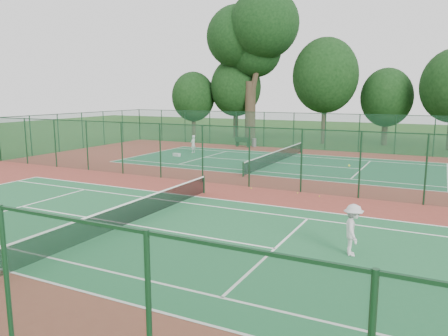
{
  "coord_description": "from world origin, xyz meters",
  "views": [
    {
      "loc": [
        11.3,
        -22.77,
        5.4
      ],
      "look_at": [
        1.5,
        -3.18,
        1.6
      ],
      "focal_mm": 35.0,
      "sensor_mm": 36.0,
      "label": 1
    }
  ],
  "objects": [
    {
      "name": "red_pad",
      "position": [
        0.0,
        0.0,
        0.01
      ],
      "size": [
        40.0,
        36.0,
        0.01
      ],
      "primitive_type": "cube",
      "color": "maroon",
      "rests_on": "ground"
    },
    {
      "name": "evergreen_row",
      "position": [
        0.5,
        24.25,
        0.0
      ],
      "size": [
        39.0,
        5.0,
        12.0
      ],
      "primitive_type": null,
      "color": "black",
      "rests_on": "ground"
    },
    {
      "name": "bench",
      "position": [
        -6.48,
        16.88,
        0.53
      ],
      "size": [
        1.69,
        0.75,
        1.01
      ],
      "rotation": [
        0.0,
        0.0,
        -0.17
      ],
      "color": "black",
      "rests_on": "red_pad"
    },
    {
      "name": "player_far",
      "position": [
        -8.68,
        10.97,
        0.82
      ],
      "size": [
        0.42,
        0.6,
        1.59
      ],
      "primitive_type": "imported",
      "rotation": [
        0.0,
        0.0,
        -1.64
      ],
      "color": "silver",
      "rests_on": "court_far"
    },
    {
      "name": "fence_north",
      "position": [
        0.0,
        18.0,
        1.76
      ],
      "size": [
        40.0,
        0.09,
        3.5
      ],
      "color": "#194C32",
      "rests_on": "ground"
    },
    {
      "name": "kit_bag",
      "position": [
        -8.81,
        8.41,
        0.15
      ],
      "size": [
        0.77,
        0.47,
        0.27
      ],
      "primitive_type": "cube",
      "rotation": [
        0.0,
        0.0,
        -0.28
      ],
      "color": "silver",
      "rests_on": "red_pad"
    },
    {
      "name": "big_tree",
      "position": [
        -8.32,
        23.62,
        11.69
      ],
      "size": [
        10.75,
        7.87,
        16.51
      ],
      "color": "#3B2D20",
      "rests_on": "ground"
    },
    {
      "name": "court_near",
      "position": [
        0.0,
        -9.0,
        0.01
      ],
      "size": [
        23.77,
        10.97,
        0.01
      ],
      "primitive_type": "cube",
      "color": "#1E6137",
      "rests_on": "red_pad"
    },
    {
      "name": "tennis_net_far",
      "position": [
        0.0,
        9.0,
        0.54
      ],
      "size": [
        0.1,
        12.9,
        0.97
      ],
      "color": "#153B1C",
      "rests_on": "ground"
    },
    {
      "name": "player_near",
      "position": [
        8.9,
        -8.39,
        0.89
      ],
      "size": [
        0.94,
        1.26,
        1.74
      ],
      "primitive_type": "imported",
      "rotation": [
        0.0,
        0.0,
        1.86
      ],
      "color": "silver",
      "rests_on": "court_near"
    },
    {
      "name": "stray_ball_a",
      "position": [
        5.83,
        -0.65,
        0.04
      ],
      "size": [
        0.06,
        0.06,
        0.06
      ],
      "primitive_type": "sphere",
      "color": "#CADD33",
      "rests_on": "red_pad"
    },
    {
      "name": "ground",
      "position": [
        0.0,
        0.0,
        0.0
      ],
      "size": [
        120.0,
        120.0,
        0.0
      ],
      "primitive_type": "plane",
      "color": "#244B17",
      "rests_on": "ground"
    },
    {
      "name": "tennis_net_near",
      "position": [
        0.0,
        -9.0,
        0.54
      ],
      "size": [
        0.1,
        12.9,
        0.97
      ],
      "color": "#163D23",
      "rests_on": "ground"
    },
    {
      "name": "trash_bin",
      "position": [
        -5.48,
        17.57,
        0.44
      ],
      "size": [
        0.62,
        0.62,
        0.85
      ],
      "primitive_type": "cylinder",
      "rotation": [
        0.0,
        0.0,
        -0.41
      ],
      "color": "gray",
      "rests_on": "red_pad"
    },
    {
      "name": "stray_ball_b",
      "position": [
        4.58,
        -0.41,
        0.04
      ],
      "size": [
        0.07,
        0.07,
        0.07
      ],
      "primitive_type": "sphere",
      "color": "gold",
      "rests_on": "red_pad"
    },
    {
      "name": "fence_divider",
      "position": [
        0.0,
        0.0,
        1.76
      ],
      "size": [
        40.0,
        0.09,
        3.5
      ],
      "color": "#18482F",
      "rests_on": "ground"
    },
    {
      "name": "court_far",
      "position": [
        0.0,
        9.0,
        0.01
      ],
      "size": [
        23.77,
        10.97,
        0.01
      ],
      "primitive_type": "cube",
      "color": "#1C5A37",
      "rests_on": "red_pad"
    },
    {
      "name": "stray_ball_c",
      "position": [
        1.87,
        -0.46,
        0.05
      ],
      "size": [
        0.07,
        0.07,
        0.07
      ],
      "primitive_type": "sphere",
      "color": "gold",
      "rests_on": "red_pad"
    }
  ]
}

